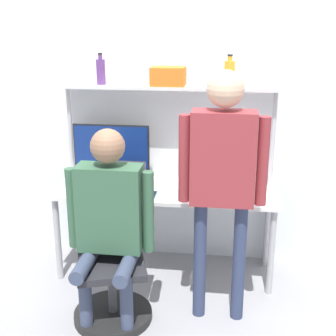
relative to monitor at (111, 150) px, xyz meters
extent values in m
plane|color=gray|center=(0.48, -0.46, -1.02)|extent=(12.00, 12.00, 0.00)
cube|color=silver|center=(0.48, 0.21, 0.33)|extent=(8.00, 0.06, 2.70)
cube|color=silver|center=(0.48, -0.13, -0.29)|extent=(1.83, 0.63, 0.03)
cylinder|color=#A5A5AA|center=(-0.37, -0.38, -0.66)|extent=(0.05, 0.05, 0.71)
cylinder|color=#A5A5AA|center=(1.33, -0.38, -0.66)|extent=(0.05, 0.05, 0.71)
cylinder|color=#A5A5AA|center=(-0.37, 0.12, -0.66)|extent=(0.05, 0.05, 0.71)
cylinder|color=#A5A5AA|center=(1.33, 0.12, -0.66)|extent=(0.05, 0.05, 0.71)
cube|color=silver|center=(0.48, 0.06, 0.53)|extent=(1.74, 0.22, 0.02)
cylinder|color=#B2B2B7|center=(-0.37, 0.06, -0.24)|extent=(0.04, 0.04, 1.56)
cylinder|color=#B2B2B7|center=(1.33, 0.06, -0.24)|extent=(0.04, 0.04, 1.56)
cylinder|color=black|center=(0.00, 0.00, -0.27)|extent=(0.23, 0.23, 0.01)
cylinder|color=black|center=(0.00, 0.00, -0.20)|extent=(0.06, 0.06, 0.11)
cube|color=black|center=(0.00, 0.00, 0.03)|extent=(0.65, 0.01, 0.38)
cube|color=navy|center=(0.00, 0.00, 0.03)|extent=(0.62, 0.02, 0.35)
cube|color=#333338|center=(0.16, -0.26, -0.27)|extent=(0.31, 0.23, 0.01)
cube|color=black|center=(0.16, -0.28, -0.26)|extent=(0.27, 0.13, 0.00)
cube|color=#333338|center=(0.16, -0.18, -0.15)|extent=(0.31, 0.09, 0.22)
cube|color=navy|center=(0.16, -0.19, -0.16)|extent=(0.27, 0.07, 0.19)
cube|color=#264C8C|center=(0.39, -0.29, -0.27)|extent=(0.07, 0.15, 0.01)
cube|color=black|center=(0.39, -0.29, -0.26)|extent=(0.06, 0.13, 0.00)
cylinder|color=black|center=(0.20, -0.87, -0.99)|extent=(0.56, 0.56, 0.06)
cylinder|color=#4C4C51|center=(0.20, -0.87, -0.78)|extent=(0.06, 0.06, 0.35)
cube|color=#26262B|center=(0.20, -0.87, -0.58)|extent=(0.58, 0.58, 0.05)
cube|color=#26262B|center=(0.14, -0.67, -0.33)|extent=(0.41, 0.16, 0.45)
cylinder|color=#38425B|center=(0.06, -1.04, -0.79)|extent=(0.09, 0.09, 0.46)
cylinder|color=#38425B|center=(0.34, -1.04, -0.79)|extent=(0.09, 0.09, 0.46)
cylinder|color=#38425B|center=(0.06, -1.01, -0.51)|extent=(0.10, 0.38, 0.10)
cylinder|color=#38425B|center=(0.34, -1.01, -0.51)|extent=(0.10, 0.38, 0.10)
cube|color=#33593F|center=(0.20, -0.84, -0.17)|extent=(0.44, 0.20, 0.60)
cylinder|color=#33593F|center=(-0.07, -0.84, -0.19)|extent=(0.08, 0.08, 0.57)
cylinder|color=#33593F|center=(0.46, -0.84, -0.19)|extent=(0.08, 0.08, 0.57)
sphere|color=#8C664C|center=(0.20, -0.84, 0.26)|extent=(0.23, 0.23, 0.23)
cylinder|color=#2D3856|center=(0.81, -0.73, -0.57)|extent=(0.09, 0.09, 0.88)
cylinder|color=#2D3856|center=(1.08, -0.73, -0.57)|extent=(0.09, 0.09, 0.88)
cube|color=maroon|center=(0.94, -0.73, 0.18)|extent=(0.42, 0.20, 0.63)
cylinder|color=maroon|center=(0.69, -0.73, 0.16)|extent=(0.08, 0.08, 0.59)
cylinder|color=maroon|center=(1.20, -0.73, 0.16)|extent=(0.08, 0.08, 0.59)
sphere|color=#D8AD8C|center=(0.94, -0.73, 0.63)|extent=(0.24, 0.24, 0.24)
cylinder|color=#593372|center=(-0.08, 0.06, 0.64)|extent=(0.07, 0.07, 0.20)
cylinder|color=#593372|center=(-0.08, 0.06, 0.76)|extent=(0.03, 0.03, 0.04)
cylinder|color=black|center=(-0.08, 0.06, 0.79)|extent=(0.04, 0.04, 0.01)
cylinder|color=gold|center=(0.96, 0.06, 0.64)|extent=(0.08, 0.08, 0.20)
cylinder|color=gold|center=(0.96, 0.06, 0.76)|extent=(0.04, 0.04, 0.04)
cylinder|color=black|center=(0.96, 0.06, 0.78)|extent=(0.04, 0.04, 0.01)
cube|color=#D1661E|center=(0.47, 0.06, 0.61)|extent=(0.27, 0.20, 0.15)
camera|label=1|loc=(0.98, -3.69, 1.04)|focal=50.00mm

